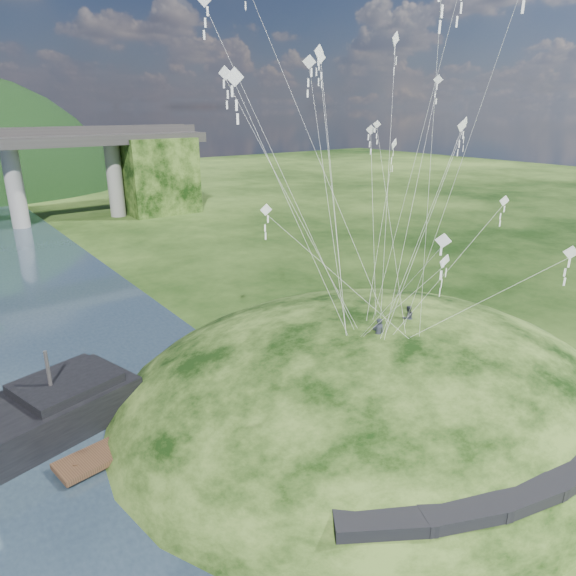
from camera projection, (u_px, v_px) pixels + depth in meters
ground at (294, 449)px, 28.58m from camera, size 320.00×320.00×0.00m
grass_hill at (370, 409)px, 35.08m from camera, size 36.00×32.00×13.00m
footpath at (540, 457)px, 24.68m from camera, size 22.29×5.84×0.83m
wooden_dock at (168, 423)px, 30.24m from camera, size 13.08×3.97×0.92m
kite_flyers at (397, 311)px, 32.40m from camera, size 4.25×1.34×1.98m
kite_swarm at (378, 101)px, 29.55m from camera, size 19.13×18.29×18.45m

